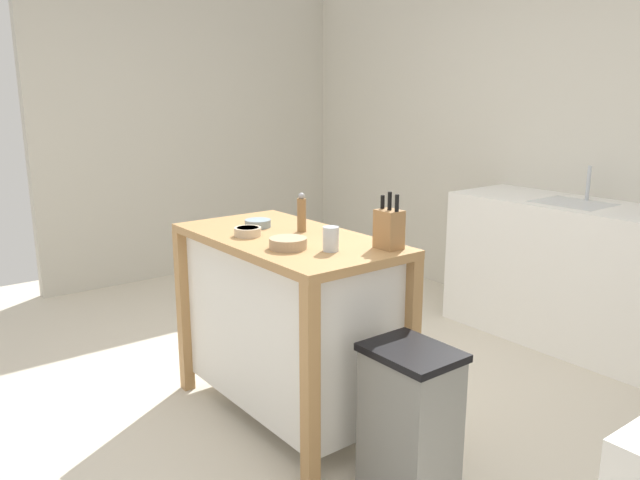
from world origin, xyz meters
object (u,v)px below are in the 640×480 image
at_px(bowl_ceramic_small, 258,223).
at_px(pepper_grinder, 302,213).
at_px(drinking_cup, 331,239).
at_px(knife_block, 389,228).
at_px(bowl_stoneware_deep, 288,243).
at_px(bowl_ceramic_wide, 248,231).
at_px(trash_bin, 409,423).
at_px(kitchen_island, 288,317).
at_px(sink_faucet, 588,183).

distance_m(bowl_ceramic_small, pepper_grinder, 0.25).
bearing_deg(drinking_cup, pepper_grinder, 162.04).
height_order(knife_block, bowl_stoneware_deep, knife_block).
relative_size(knife_block, bowl_ceramic_wide, 1.96).
relative_size(knife_block, trash_bin, 0.40).
distance_m(bowl_ceramic_small, bowl_stoneware_deep, 0.47).
xyz_separation_m(bowl_stoneware_deep, drinking_cup, (0.15, 0.12, 0.03)).
bearing_deg(kitchen_island, trash_bin, 0.27).
bearing_deg(drinking_cup, sink_faucet, 91.33).
bearing_deg(drinking_cup, kitchen_island, 177.73).
xyz_separation_m(knife_block, drinking_cup, (-0.12, -0.23, -0.04)).
xyz_separation_m(kitchen_island, drinking_cup, (0.35, -0.01, 0.46)).
bearing_deg(kitchen_island, pepper_grinder, 104.92).
bearing_deg(sink_faucet, bowl_ceramic_small, -104.52).
bearing_deg(knife_block, bowl_stoneware_deep, -127.75).
distance_m(knife_block, sink_faucet, 1.91).
bearing_deg(drinking_cup, knife_block, 62.36).
xyz_separation_m(bowl_ceramic_small, sink_faucet, (0.55, 2.12, 0.08)).
height_order(bowl_stoneware_deep, sink_faucet, sink_faucet).
bearing_deg(bowl_stoneware_deep, drinking_cup, 38.59).
relative_size(bowl_ceramic_wide, trash_bin, 0.20).
bearing_deg(bowl_ceramic_wide, drinking_cup, 16.01).
distance_m(knife_block, pepper_grinder, 0.51).
height_order(knife_block, drinking_cup, knife_block).
height_order(bowl_ceramic_wide, drinking_cup, drinking_cup).
bearing_deg(sink_faucet, kitchen_island, -98.17).
distance_m(kitchen_island, sink_faucet, 2.19).
xyz_separation_m(bowl_ceramic_small, drinking_cup, (0.60, -0.01, 0.03)).
relative_size(drinking_cup, pepper_grinder, 0.55).
relative_size(knife_block, drinking_cup, 2.36).
bearing_deg(pepper_grinder, bowl_ceramic_wide, -107.46).
distance_m(kitchen_island, drinking_cup, 0.58).
relative_size(bowl_stoneware_deep, trash_bin, 0.26).
distance_m(pepper_grinder, trash_bin, 1.11).
relative_size(bowl_ceramic_small, bowl_ceramic_wide, 1.03).
distance_m(kitchen_island, knife_block, 0.72).
xyz_separation_m(pepper_grinder, trash_bin, (0.86, -0.11, -0.70)).
bearing_deg(trash_bin, bowl_stoneware_deep, -167.71).
relative_size(kitchen_island, pepper_grinder, 6.18).
xyz_separation_m(bowl_stoneware_deep, sink_faucet, (0.10, 2.25, 0.07)).
xyz_separation_m(kitchen_island, pepper_grinder, (-0.03, 0.11, 0.50)).
bearing_deg(sink_faucet, pepper_grinder, -99.42).
height_order(pepper_grinder, sink_faucet, sink_faucet).
xyz_separation_m(kitchen_island, trash_bin, (0.83, 0.00, -0.20)).
bearing_deg(knife_block, pepper_grinder, -168.34).
xyz_separation_m(bowl_ceramic_small, bowl_stoneware_deep, (0.45, -0.13, 0.00)).
bearing_deg(pepper_grinder, knife_block, 11.66).
distance_m(bowl_ceramic_small, sink_faucet, 2.19).
bearing_deg(trash_bin, bowl_ceramic_small, -179.50).
relative_size(kitchen_island, bowl_ceramic_wide, 9.27).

